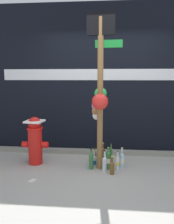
{
  "coord_description": "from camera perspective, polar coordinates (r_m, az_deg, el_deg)",
  "views": [
    {
      "loc": [
        0.09,
        -3.49,
        1.55
      ],
      "look_at": [
        -0.27,
        0.35,
        0.97
      ],
      "focal_mm": 37.77,
      "sensor_mm": 36.0,
      "label": 1
    }
  ],
  "objects": [
    {
      "name": "bottle_8",
      "position": [
        4.17,
        8.42,
        -11.35
      ],
      "size": [
        0.08,
        0.08,
        0.35
      ],
      "color": "#B2DBEA",
      "rests_on": "ground_plane"
    },
    {
      "name": "litter_1",
      "position": [
        3.79,
        -13.11,
        -15.81
      ],
      "size": [
        0.13,
        0.15,
        0.01
      ],
      "primitive_type": "cube",
      "rotation": [
        0.0,
        0.0,
        1.16
      ],
      "color": "silver",
      "rests_on": "ground_plane"
    },
    {
      "name": "fire_hydrant",
      "position": [
        4.32,
        -12.46,
        -6.52
      ],
      "size": [
        0.47,
        0.33,
        0.85
      ],
      "color": "red",
      "rests_on": "ground_plane"
    },
    {
      "name": "bottle_2",
      "position": [
        4.07,
        5.11,
        -11.47
      ],
      "size": [
        0.07,
        0.07,
        0.38
      ],
      "color": "#337038",
      "rests_on": "ground_plane"
    },
    {
      "name": "curb_strip",
      "position": [
        4.84,
        4.03,
        -9.7
      ],
      "size": [
        8.0,
        0.12,
        0.08
      ],
      "primitive_type": "cube",
      "color": "gray",
      "rests_on": "ground_plane"
    },
    {
      "name": "bottle_0",
      "position": [
        4.23,
        3.8,
        -10.54
      ],
      "size": [
        0.08,
        0.08,
        0.41
      ],
      "color": "brown",
      "rests_on": "ground_plane"
    },
    {
      "name": "bottle_1",
      "position": [
        3.97,
        4.27,
        -12.32
      ],
      "size": [
        0.07,
        0.07,
        0.36
      ],
      "color": "silver",
      "rests_on": "ground_plane"
    },
    {
      "name": "bottle_9",
      "position": [
        3.89,
        6.06,
        -13.08
      ],
      "size": [
        0.07,
        0.07,
        0.3
      ],
      "color": "brown",
      "rests_on": "ground_plane"
    },
    {
      "name": "bottle_4",
      "position": [
        4.35,
        5.81,
        -10.21
      ],
      "size": [
        0.06,
        0.06,
        0.37
      ],
      "color": "#337038",
      "rests_on": "ground_plane"
    },
    {
      "name": "bottle_3",
      "position": [
        4.06,
        1.01,
        -11.59
      ],
      "size": [
        0.07,
        0.07,
        0.35
      ],
      "color": "#337038",
      "rests_on": "ground_plane"
    },
    {
      "name": "bottle_7",
      "position": [
        4.17,
        1.8,
        -11.73
      ],
      "size": [
        0.07,
        0.07,
        0.3
      ],
      "color": "silver",
      "rests_on": "ground_plane"
    },
    {
      "name": "building_wall",
      "position": [
        5.04,
        4.33,
        8.18
      ],
      "size": [
        10.0,
        0.21,
        3.05
      ],
      "color": "black",
      "rests_on": "ground_plane"
    },
    {
      "name": "bottle_6",
      "position": [
        4.04,
        7.4,
        -12.18
      ],
      "size": [
        0.06,
        0.06,
        0.34
      ],
      "color": "silver",
      "rests_on": "ground_plane"
    },
    {
      "name": "bottle_5",
      "position": [
        4.26,
        1.86,
        -11.03
      ],
      "size": [
        0.07,
        0.07,
        0.31
      ],
      "color": "brown",
      "rests_on": "ground_plane"
    },
    {
      "name": "memorial_post",
      "position": [
        3.85,
        3.07,
        5.74
      ],
      "size": [
        0.57,
        0.59,
        2.56
      ],
      "color": "olive",
      "rests_on": "ground_plane"
    },
    {
      "name": "ground_plane",
      "position": [
        3.82,
        3.63,
        -15.42
      ],
      "size": [
        14.0,
        14.0,
        0.0
      ],
      "primitive_type": "plane",
      "color": "#9E9B93"
    },
    {
      "name": "litter_3",
      "position": [
        4.31,
        -20.37,
        -13.07
      ],
      "size": [
        0.1,
        0.06,
        0.01
      ],
      "primitive_type": "cube",
      "rotation": [
        0.0,
        0.0,
        0.04
      ],
      "color": "tan",
      "rests_on": "ground_plane"
    },
    {
      "name": "litter_0",
      "position": [
        4.15,
        0.61,
        -13.36
      ],
      "size": [
        0.13,
        0.15,
        0.01
      ],
      "primitive_type": "cube",
      "rotation": [
        0.0,
        0.0,
        1.03
      ],
      "color": "#8C99B2",
      "rests_on": "ground_plane"
    }
  ]
}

